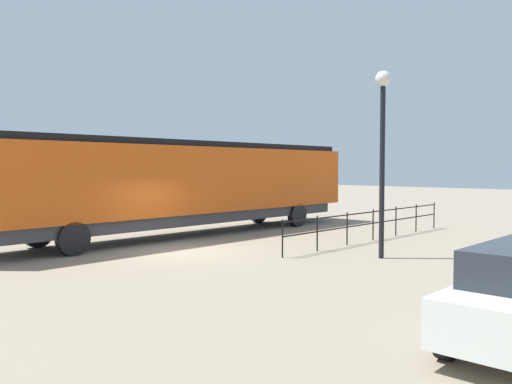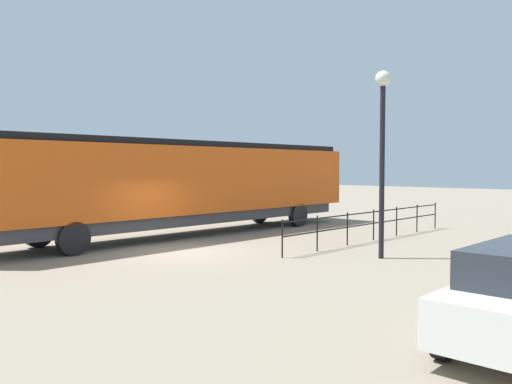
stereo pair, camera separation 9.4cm
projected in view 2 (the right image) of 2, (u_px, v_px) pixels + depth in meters
name	position (u px, v px, depth m)	size (l,w,h in m)	color
ground_plane	(182.00, 252.00, 17.67)	(120.00, 120.00, 0.00)	gray
locomotive	(198.00, 182.00, 22.36)	(2.84, 18.03, 3.90)	#D15114
lamp_post	(382.00, 130.00, 16.28)	(0.48, 0.48, 5.80)	black
platform_fence	(374.00, 220.00, 20.49)	(0.05, 11.01, 1.20)	black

